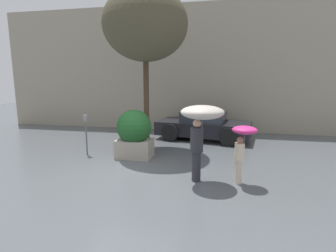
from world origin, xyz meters
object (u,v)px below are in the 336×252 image
Objects in this scene: planter_box at (134,133)px; person_child at (242,142)px; person_adult at (201,121)px; parking_meter at (86,127)px; parked_car_near at (204,126)px; street_tree at (145,25)px.

planter_box is 1.09× the size of person_child.
person_adult is 4.27m from parking_meter.
person_child is 0.35× the size of parked_car_near.
parking_meter is at bearing -163.57° from person_child.
parked_car_near is 3.01× the size of parking_meter.
person_child reaches higher than parking_meter.
planter_box is 3.60m from person_child.
person_child is at bearing 33.08° from person_adult.
planter_box is at bearing -95.96° from street_tree.
parked_car_near is 4.67m from street_tree.
person_adult is at bearing -167.57° from parked_car_near.
parking_meter is at bearing -178.66° from planter_box.
planter_box is 1.67m from parking_meter.
parking_meter is at bearing -174.02° from person_adult.
planter_box is at bearing 172.12° from person_adult.
street_tree reaches higher than person_adult.
person_child is at bearing -17.34° from parking_meter.
person_adult is 0.47× the size of parked_car_near.
parked_car_near is 0.73× the size of street_tree.
person_adult is at bearing -141.47° from person_child.
street_tree reaches higher than person_child.
street_tree is (-2.14, 2.70, 2.76)m from person_adult.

